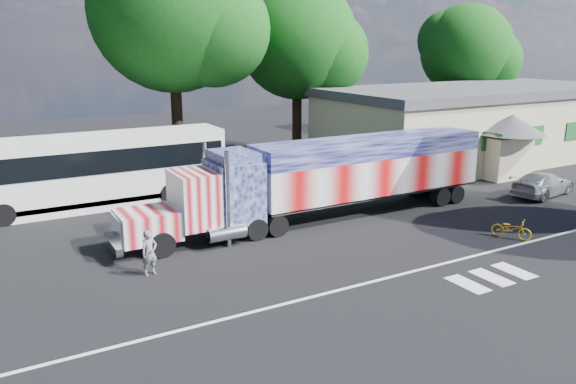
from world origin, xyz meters
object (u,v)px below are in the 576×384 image
parked_car (543,184)px  tree_far_ne (468,51)px  semi_truck (330,177)px  tree_n_mid (175,10)px  woman (149,253)px  bicycle (511,229)px  coach_bus (101,169)px  tree_ne_a (299,40)px

parked_car → tree_far_ne: 21.41m
semi_truck → tree_n_mid: (-2.79, 13.14, 8.03)m
parked_car → tree_n_mid: tree_n_mid is taller
semi_truck → woman: bearing=-165.4°
bicycle → tree_n_mid: bearing=84.3°
coach_bus → tree_far_ne: size_ratio=1.10×
bicycle → tree_ne_a: (1.59, 20.66, 7.96)m
coach_bus → parked_car: size_ratio=2.82×
tree_n_mid → woman: bearing=-113.1°
semi_truck → tree_far_ne: 28.51m
tree_far_ne → bicycle: bearing=-132.0°
coach_bus → parked_car: bearing=-24.9°
coach_bus → tree_n_mid: tree_n_mid is taller
parked_car → woman: size_ratio=2.67×
coach_bus → tree_far_ne: 34.01m
tree_n_mid → bicycle: bearing=-67.6°
coach_bus → parked_car: (21.51, -9.99, -1.26)m
woman → bicycle: (14.62, -3.79, -0.40)m
semi_truck → parked_car: size_ratio=4.18×
tree_ne_a → parked_car: bearing=-70.9°
semi_truck → tree_ne_a: bearing=64.8°
coach_bus → bicycle: (14.13, -13.98, -1.47)m
parked_car → tree_ne_a: size_ratio=0.35×
bicycle → tree_far_ne: size_ratio=0.14×
parked_car → tree_n_mid: size_ratio=0.30×
tree_ne_a → semi_truck: bearing=-115.2°
coach_bus → tree_ne_a: tree_ne_a is taller
tree_ne_a → woman: bearing=-133.9°
parked_car → tree_ne_a: (-5.78, 16.66, 7.74)m
tree_far_ne → tree_ne_a: bearing=-179.5°
woman → tree_n_mid: bearing=55.8°
coach_bus → tree_far_ne: bearing=11.7°
tree_n_mid → tree_far_ne: 26.85m
woman → bicycle: woman is taller
coach_bus → woman: bearing=-92.8°
tree_far_ne → tree_ne_a: (-17.12, -0.14, 0.87)m
bicycle → tree_n_mid: size_ratio=0.11×
parked_car → tree_ne_a: tree_ne_a is taller
bicycle → woman: bearing=137.4°
tree_far_ne → tree_n_mid: bearing=-177.0°
semi_truck → tree_ne_a: tree_ne_a is taller
parked_car → woman: (-22.00, -0.20, 0.19)m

